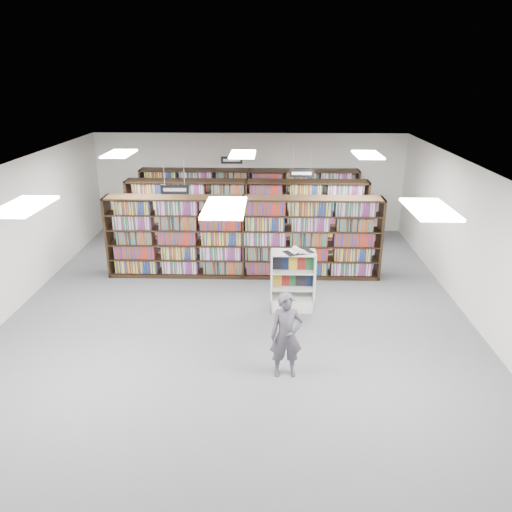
{
  "coord_description": "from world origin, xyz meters",
  "views": [
    {
      "loc": [
        0.66,
        -10.11,
        5.06
      ],
      "look_at": [
        0.36,
        0.5,
        1.1
      ],
      "focal_mm": 35.0,
      "sensor_mm": 36.0,
      "label": 1
    }
  ],
  "objects_px": {
    "bookshelf_row_near": "(243,237)",
    "open_book": "(298,251)",
    "endcap_display": "(292,289)",
    "shopper": "(286,335)"
  },
  "relations": [
    {
      "from": "endcap_display",
      "to": "shopper",
      "type": "relative_size",
      "value": 0.88
    },
    {
      "from": "open_book",
      "to": "endcap_display",
      "type": "bearing_deg",
      "value": 126.19
    },
    {
      "from": "bookshelf_row_near",
      "to": "endcap_display",
      "type": "xyz_separation_m",
      "value": [
        1.19,
        -1.91,
        -0.58
      ]
    },
    {
      "from": "shopper",
      "to": "endcap_display",
      "type": "bearing_deg",
      "value": 79.57
    },
    {
      "from": "endcap_display",
      "to": "shopper",
      "type": "height_order",
      "value": "shopper"
    },
    {
      "from": "bookshelf_row_near",
      "to": "open_book",
      "type": "distance_m",
      "value": 2.38
    },
    {
      "from": "bookshelf_row_near",
      "to": "open_book",
      "type": "bearing_deg",
      "value": -56.76
    },
    {
      "from": "endcap_display",
      "to": "shopper",
      "type": "xyz_separation_m",
      "value": [
        -0.22,
        -2.63,
        0.31
      ]
    },
    {
      "from": "bookshelf_row_near",
      "to": "shopper",
      "type": "distance_m",
      "value": 4.65
    },
    {
      "from": "bookshelf_row_near",
      "to": "shopper",
      "type": "relative_size",
      "value": 4.48
    }
  ]
}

